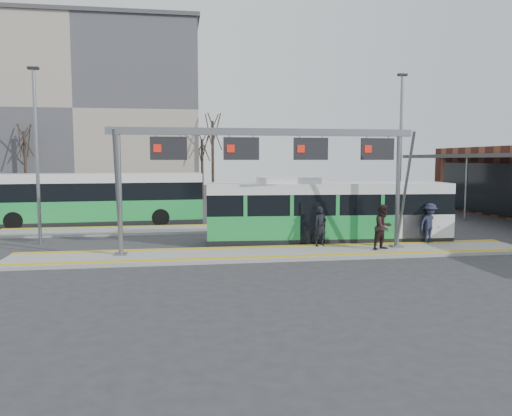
{
  "coord_description": "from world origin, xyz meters",
  "views": [
    {
      "loc": [
        -4.15,
        -20.53,
        4.04
      ],
      "look_at": [
        -0.45,
        3.0,
        1.73
      ],
      "focal_mm": 35.0,
      "sensor_mm": 36.0,
      "label": 1
    }
  ],
  "objects_px": {
    "passenger_c": "(430,223)",
    "hero_bus": "(327,213)",
    "passenger_a": "(320,226)",
    "passenger_b": "(383,227)",
    "gantry": "(269,153)"
  },
  "relations": [
    {
      "from": "passenger_c",
      "to": "hero_bus",
      "type": "bearing_deg",
      "value": 141.25
    },
    {
      "from": "passenger_a",
      "to": "passenger_b",
      "type": "xyz_separation_m",
      "value": [
        2.47,
        -1.23,
        0.09
      ]
    },
    {
      "from": "passenger_c",
      "to": "passenger_b",
      "type": "bearing_deg",
      "value": -173.6
    },
    {
      "from": "passenger_a",
      "to": "hero_bus",
      "type": "bearing_deg",
      "value": 45.3
    },
    {
      "from": "passenger_a",
      "to": "gantry",
      "type": "bearing_deg",
      "value": 177.16
    },
    {
      "from": "hero_bus",
      "to": "passenger_b",
      "type": "distance_m",
      "value": 3.43
    },
    {
      "from": "gantry",
      "to": "passenger_a",
      "type": "relative_size",
      "value": 7.26
    },
    {
      "from": "gantry",
      "to": "passenger_c",
      "type": "relative_size",
      "value": 6.98
    },
    {
      "from": "passenger_a",
      "to": "passenger_b",
      "type": "bearing_deg",
      "value": -46.15
    },
    {
      "from": "hero_bus",
      "to": "passenger_c",
      "type": "xyz_separation_m",
      "value": [
        4.5,
        -1.67,
        -0.39
      ]
    },
    {
      "from": "passenger_b",
      "to": "gantry",
      "type": "bearing_deg",
      "value": 148.9
    },
    {
      "from": "passenger_c",
      "to": "gantry",
      "type": "bearing_deg",
      "value": 167.75
    },
    {
      "from": "hero_bus",
      "to": "passenger_c",
      "type": "height_order",
      "value": "hero_bus"
    },
    {
      "from": "passenger_a",
      "to": "passenger_c",
      "type": "relative_size",
      "value": 0.96
    },
    {
      "from": "passenger_a",
      "to": "passenger_c",
      "type": "height_order",
      "value": "passenger_c"
    }
  ]
}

